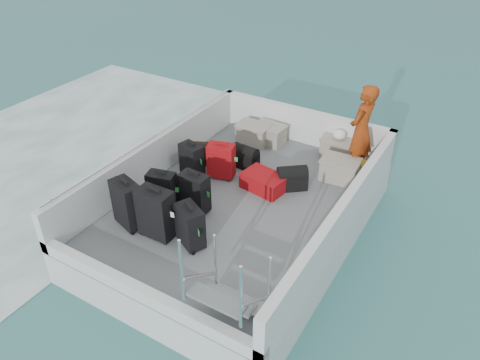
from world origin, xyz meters
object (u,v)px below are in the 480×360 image
object	(u,v)px
suitcase_3	(156,214)
suitcase_1	(162,191)
suitcase_2	(192,160)
suitcase_0	(128,204)
crate_0	(254,134)
suitcase_5	(221,161)
suitcase_8	(264,182)
crate_1	(269,135)
crate_2	(338,149)
passenger	(361,131)
suitcase_6	(190,226)
crate_3	(340,170)
suitcase_4	(195,193)

from	to	relation	value
suitcase_3	suitcase_1	bearing A→B (deg)	121.12
suitcase_2	suitcase_3	world-z (taller)	suitcase_3
suitcase_0	crate_0	world-z (taller)	suitcase_0
suitcase_3	suitcase_5	bearing A→B (deg)	91.26
suitcase_8	crate_0	xyz separation A→B (m)	(-0.97, 1.34, 0.04)
suitcase_8	crate_1	world-z (taller)	crate_1
suitcase_0	suitcase_1	size ratio (longest dim) A/B	1.17
crate_2	passenger	bearing A→B (deg)	-34.29
crate_1	crate_2	xyz separation A→B (m)	(1.37, 0.16, 0.00)
suitcase_6	crate_3	distance (m)	3.00
suitcase_6	crate_0	xyz separation A→B (m)	(-0.74, 3.13, -0.14)
suitcase_8	crate_1	distance (m)	1.66
suitcase_3	crate_0	size ratio (longest dim) A/B	1.31
suitcase_1	crate_3	distance (m)	3.09
suitcase_4	suitcase_8	size ratio (longest dim) A/B	0.93
suitcase_8	crate_0	size ratio (longest dim) A/B	1.19
suitcase_3	suitcase_5	world-z (taller)	suitcase_3
suitcase_0	suitcase_6	xyz separation A→B (m)	(1.06, 0.12, -0.06)
suitcase_3	crate_2	bearing A→B (deg)	67.01
suitcase_4	crate_2	distance (m)	3.07
suitcase_5	suitcase_6	bearing A→B (deg)	-86.12
crate_0	crate_2	bearing A→B (deg)	11.12
suitcase_3	suitcase_4	distance (m)	0.79
suitcase_5	suitcase_1	bearing A→B (deg)	-118.16
suitcase_0	crate_3	world-z (taller)	suitcase_0
suitcase_6	suitcase_8	world-z (taller)	suitcase_6
suitcase_2	crate_1	distance (m)	1.88
suitcase_5	crate_2	xyz separation A→B (m)	(1.51, 1.71, -0.14)
suitcase_1	crate_2	world-z (taller)	suitcase_1
suitcase_3	crate_0	xyz separation A→B (m)	(-0.20, 3.22, -0.21)
suitcase_1	passenger	size ratio (longest dim) A/B	0.39
suitcase_3	suitcase_6	size ratio (longest dim) A/B	1.24
crate_1	crate_3	world-z (taller)	crate_3
suitcase_6	crate_0	distance (m)	3.22
suitcase_2	suitcase_8	world-z (taller)	suitcase_2
suitcase_3	crate_0	world-z (taller)	suitcase_3
suitcase_8	crate_0	world-z (taller)	crate_0
suitcase_6	suitcase_8	distance (m)	1.82
suitcase_8	crate_2	world-z (taller)	crate_2
suitcase_2	passenger	world-z (taller)	passenger
suitcase_2	suitcase_5	size ratio (longest dim) A/B	0.95
suitcase_0	suitcase_3	world-z (taller)	suitcase_3
suitcase_2	crate_1	size ratio (longest dim) A/B	1.04
suitcase_2	suitcase_6	distance (m)	1.86
suitcase_3	suitcase_4	size ratio (longest dim) A/B	1.18
suitcase_5	crate_0	world-z (taller)	suitcase_5
crate_1	suitcase_4	bearing A→B (deg)	-88.93
suitcase_0	passenger	bearing A→B (deg)	70.47
suitcase_2	suitcase_4	xyz separation A→B (m)	(0.66, -0.83, 0.03)
crate_1	suitcase_3	bearing A→B (deg)	-91.17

